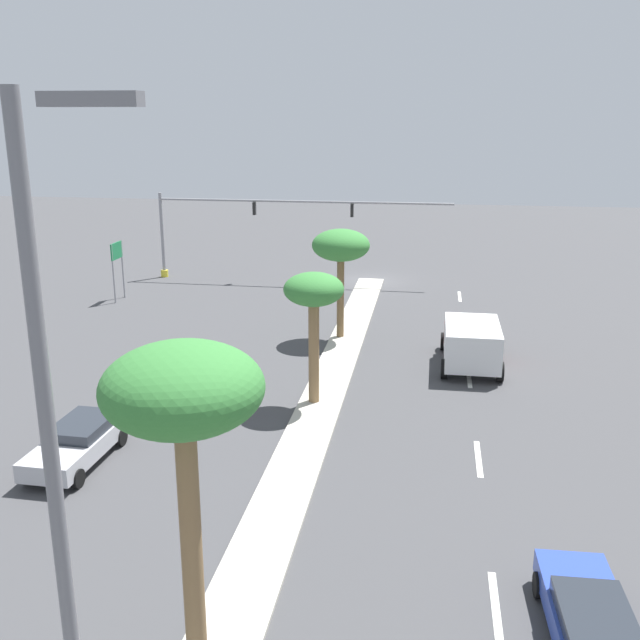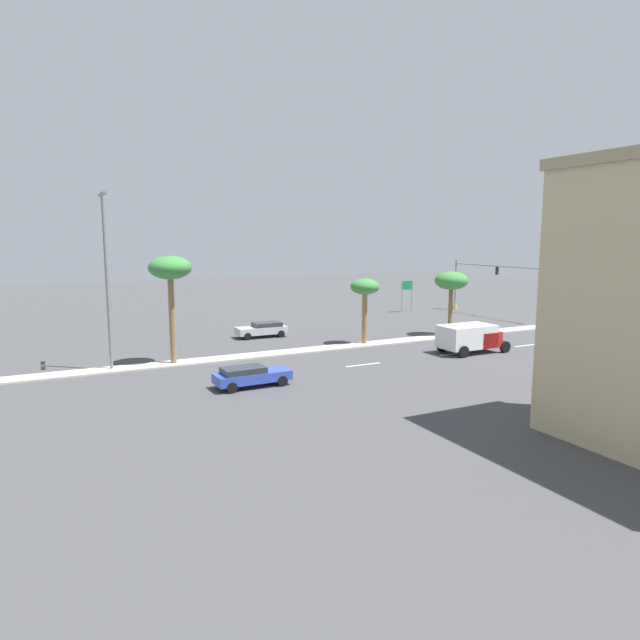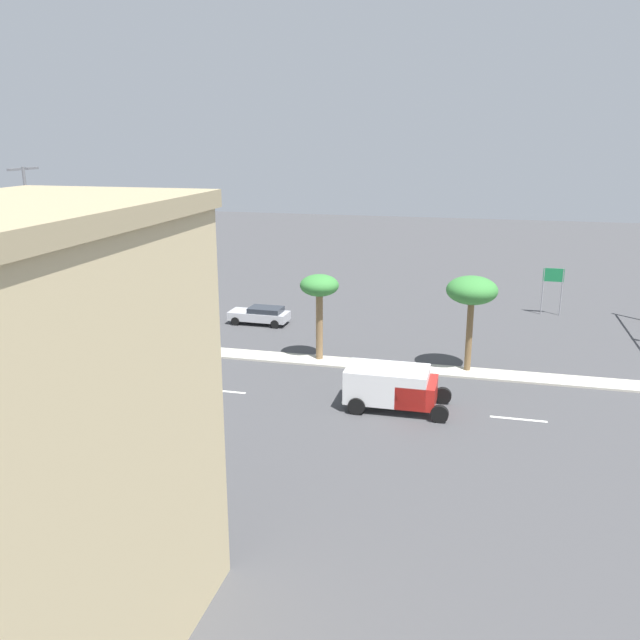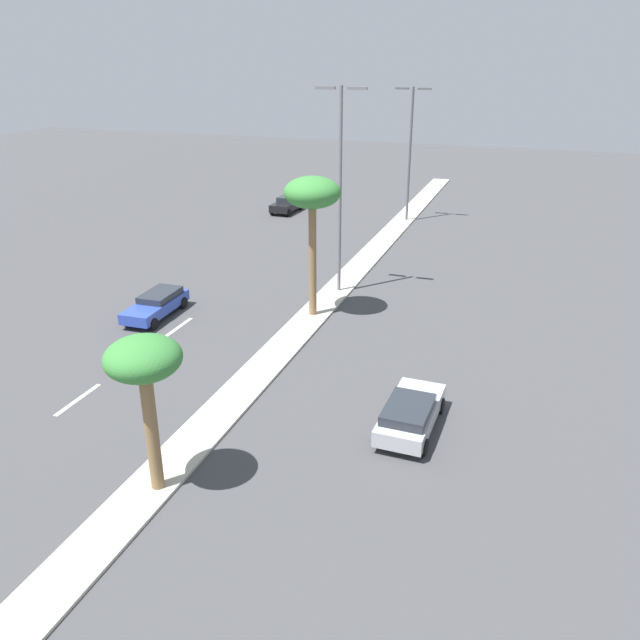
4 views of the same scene
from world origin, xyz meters
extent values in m
plane|color=#424244|center=(0.00, 32.04, 0.00)|extent=(160.00, 160.00, 0.00)
cube|color=silver|center=(-6.21, 4.00, 0.01)|extent=(0.20, 2.80, 0.01)
cube|color=silver|center=(-6.21, 11.66, 0.01)|extent=(0.20, 2.80, 0.01)
cube|color=silver|center=(-6.21, 19.41, 0.01)|extent=(0.20, 2.80, 0.01)
cube|color=silver|center=(-6.21, 27.66, 0.01)|extent=(0.20, 2.80, 0.01)
cube|color=silver|center=(-6.21, 35.66, 0.01)|extent=(0.20, 2.80, 0.01)
cylinder|color=gray|center=(15.25, 1.23, 3.09)|extent=(0.24, 0.24, 6.18)
cylinder|color=gold|center=(15.25, 1.23, 0.25)|extent=(0.53, 0.53, 0.50)
cylinder|color=gray|center=(4.81, 1.23, 5.73)|extent=(20.88, 0.16, 0.16)
cube|color=black|center=(8.29, 1.23, 5.18)|extent=(0.20, 0.32, 0.90)
sphere|color=yellow|center=(8.29, 1.11, 5.18)|extent=(0.18, 0.18, 0.18)
cube|color=black|center=(1.33, 1.23, 5.18)|extent=(0.20, 0.32, 0.90)
sphere|color=yellow|center=(1.33, 1.11, 5.18)|extent=(0.18, 0.18, 0.18)
cylinder|color=gray|center=(15.57, 7.68, 1.89)|extent=(0.10, 0.10, 3.77)
cylinder|color=gray|center=(15.57, 9.11, 1.89)|extent=(0.10, 0.10, 3.77)
cube|color=#19723F|center=(15.57, 8.39, 3.24)|extent=(0.08, 1.59, 1.06)
cylinder|color=brown|center=(0.40, 14.42, 2.33)|extent=(0.38, 0.38, 4.42)
ellipsoid|color=#387F38|center=(0.40, 14.42, 5.06)|extent=(3.01, 3.01, 1.66)
cylinder|color=olive|center=(0.29, 23.64, 2.29)|extent=(0.44, 0.44, 4.35)
ellipsoid|color=#387F38|center=(0.29, 23.64, 4.89)|extent=(2.42, 2.42, 1.33)
cylinder|color=olive|center=(-0.02, 39.63, 3.23)|extent=(0.41, 0.41, 6.22)
ellipsoid|color=#387F38|center=(-0.02, 39.63, 6.86)|extent=(2.96, 2.96, 1.63)
cylinder|color=slate|center=(0.16, 43.77, 5.99)|extent=(0.20, 0.20, 11.74)
cube|color=slate|center=(-0.74, 43.77, 11.71)|extent=(1.10, 0.24, 0.16)
cube|color=#2D47AD|center=(-8.14, 36.65, 0.61)|extent=(1.85, 4.64, 0.58)
cube|color=#262B33|center=(-8.16, 37.22, 1.08)|extent=(1.61, 2.57, 0.36)
cylinder|color=black|center=(-7.28, 35.07, 0.32)|extent=(0.24, 0.65, 0.64)
cylinder|color=black|center=(-8.90, 35.02, 0.32)|extent=(0.24, 0.65, 0.64)
cube|color=#B2B2B7|center=(7.46, 30.15, 0.64)|extent=(1.96, 4.54, 0.63)
cube|color=#262B33|center=(7.45, 29.59, 1.14)|extent=(1.72, 2.52, 0.38)
cylinder|color=black|center=(6.64, 31.75, 0.32)|extent=(0.24, 0.65, 0.64)
cylinder|color=black|center=(8.38, 31.70, 0.32)|extent=(0.24, 0.65, 0.64)
cylinder|color=black|center=(6.55, 28.60, 0.32)|extent=(0.24, 0.65, 0.64)
cylinder|color=black|center=(8.29, 28.55, 0.32)|extent=(0.24, 0.65, 0.64)
cube|color=#B21E19|center=(-6.31, 16.80, 1.05)|extent=(2.49, 1.99, 1.20)
cube|color=silver|center=(-6.31, 18.36, 1.32)|extent=(2.49, 4.24, 1.75)
cylinder|color=black|center=(-5.06, 15.53, 0.45)|extent=(0.28, 0.90, 0.90)
cylinder|color=black|center=(-7.55, 15.53, 0.45)|extent=(0.28, 0.90, 0.90)
cylinder|color=black|center=(-5.06, 19.73, 0.45)|extent=(0.28, 0.90, 0.90)
cylinder|color=black|center=(-7.55, 19.73, 0.45)|extent=(0.28, 0.90, 0.90)
camera|label=1|loc=(-4.32, 51.14, 11.55)|focal=40.53mm
camera|label=2|loc=(-39.26, 47.79, 8.94)|focal=31.31mm
camera|label=3|loc=(-38.67, 13.98, 13.79)|focal=37.28mm
camera|label=4|loc=(11.22, 8.92, 13.56)|focal=35.85mm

